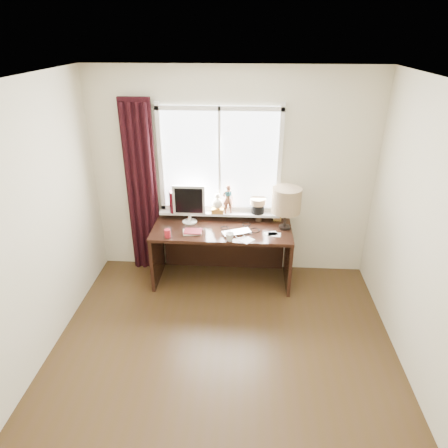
# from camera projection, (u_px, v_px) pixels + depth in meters

# --- Properties ---
(floor) EXTENTS (3.50, 4.00, 0.00)m
(floor) POSITION_uv_depth(u_px,v_px,m) (221.00, 379.00, 3.73)
(floor) COLOR #3E2B14
(floor) RESTS_ON ground
(ceiling) EXTENTS (3.50, 4.00, 0.00)m
(ceiling) POSITION_uv_depth(u_px,v_px,m) (219.00, 88.00, 2.59)
(ceiling) COLOR white
(ceiling) RESTS_ON wall_back
(wall_back) EXTENTS (3.50, 0.00, 2.60)m
(wall_back) POSITION_uv_depth(u_px,v_px,m) (232.00, 176.00, 4.95)
(wall_back) COLOR beige
(wall_back) RESTS_ON ground
(wall_left) EXTENTS (0.00, 4.00, 2.60)m
(wall_left) POSITION_uv_depth(u_px,v_px,m) (7.00, 252.00, 3.26)
(wall_left) COLOR beige
(wall_left) RESTS_ON ground
(wall_right) EXTENTS (0.00, 4.00, 2.60)m
(wall_right) POSITION_uv_depth(u_px,v_px,m) (447.00, 267.00, 3.06)
(wall_right) COLOR beige
(wall_right) RESTS_ON ground
(laptop) EXTENTS (0.40, 0.33, 0.03)m
(laptop) POSITION_uv_depth(u_px,v_px,m) (237.00, 232.00, 4.75)
(laptop) COLOR silver
(laptop) RESTS_ON desk
(mug) EXTENTS (0.13, 0.13, 0.10)m
(mug) POSITION_uv_depth(u_px,v_px,m) (230.00, 237.00, 4.57)
(mug) COLOR white
(mug) RESTS_ON desk
(red_cup) EXTENTS (0.07, 0.07, 0.10)m
(red_cup) POSITION_uv_depth(u_px,v_px,m) (168.00, 233.00, 4.65)
(red_cup) COLOR maroon
(red_cup) RESTS_ON desk
(window) EXTENTS (1.52, 0.21, 1.40)m
(window) POSITION_uv_depth(u_px,v_px,m) (219.00, 177.00, 4.91)
(window) COLOR white
(window) RESTS_ON ground
(curtain) EXTENTS (0.38, 0.09, 2.25)m
(curtain) POSITION_uv_depth(u_px,v_px,m) (142.00, 190.00, 5.02)
(curtain) COLOR black
(curtain) RESTS_ON floor
(desk) EXTENTS (1.70, 0.70, 0.75)m
(desk) POSITION_uv_depth(u_px,v_px,m) (223.00, 242.00, 5.06)
(desk) COLOR black
(desk) RESTS_ON floor
(monitor) EXTENTS (0.40, 0.18, 0.49)m
(monitor) POSITION_uv_depth(u_px,v_px,m) (189.00, 202.00, 4.91)
(monitor) COLOR beige
(monitor) RESTS_ON desk
(notebook_stack) EXTENTS (0.24, 0.20, 0.03)m
(notebook_stack) POSITION_uv_depth(u_px,v_px,m) (193.00, 232.00, 4.76)
(notebook_stack) COLOR beige
(notebook_stack) RESTS_ON desk
(brush_holder) EXTENTS (0.09, 0.09, 0.25)m
(brush_holder) POSITION_uv_depth(u_px,v_px,m) (259.00, 216.00, 5.05)
(brush_holder) COLOR black
(brush_holder) RESTS_ON desk
(icon_frame) EXTENTS (0.10, 0.03, 0.13)m
(icon_frame) POSITION_uv_depth(u_px,v_px,m) (277.00, 216.00, 5.03)
(icon_frame) COLOR gold
(icon_frame) RESTS_ON desk
(table_lamp) EXTENTS (0.35, 0.35, 0.52)m
(table_lamp) POSITION_uv_depth(u_px,v_px,m) (286.00, 201.00, 4.72)
(table_lamp) COLOR black
(table_lamp) RESTS_ON desk
(loose_papers) EXTENTS (0.49, 0.35, 0.00)m
(loose_papers) POSITION_uv_depth(u_px,v_px,m) (264.00, 236.00, 4.69)
(loose_papers) COLOR white
(loose_papers) RESTS_ON desk
(desk_cables) EXTENTS (0.51, 0.32, 0.01)m
(desk_cables) POSITION_uv_depth(u_px,v_px,m) (244.00, 228.00, 4.88)
(desk_cables) COLOR black
(desk_cables) RESTS_ON desk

